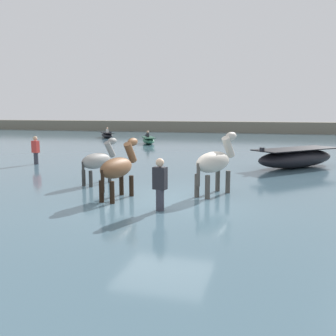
{
  "coord_description": "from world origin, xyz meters",
  "views": [
    {
      "loc": [
        2.72,
        -9.38,
        2.72
      ],
      "look_at": [
        -0.58,
        2.42,
        0.85
      ],
      "focal_mm": 39.55,
      "sensor_mm": 36.0,
      "label": 1
    }
  ],
  "objects_px": {
    "horse_lead_pinto": "(215,163)",
    "person_spectator_far": "(160,190)",
    "boat_distant_west": "(296,158)",
    "boat_mid_outer": "(107,135)",
    "horse_flank_bay": "(118,169)",
    "boat_distant_east": "(148,140)",
    "person_wading_mid": "(36,153)",
    "horse_trailing_grey": "(98,162)"
  },
  "relations": [
    {
      "from": "person_wading_mid",
      "to": "boat_distant_west",
      "type": "bearing_deg",
      "value": 10.7
    },
    {
      "from": "horse_flank_bay",
      "to": "boat_mid_outer",
      "type": "xyz_separation_m",
      "value": [
        -10.52,
        21.91,
        -0.57
      ]
    },
    {
      "from": "horse_lead_pinto",
      "to": "horse_trailing_grey",
      "type": "height_order",
      "value": "horse_lead_pinto"
    },
    {
      "from": "person_wading_mid",
      "to": "boat_distant_east",
      "type": "bearing_deg",
      "value": 82.95
    },
    {
      "from": "boat_mid_outer",
      "to": "person_spectator_far",
      "type": "relative_size",
      "value": 1.51
    },
    {
      "from": "horse_trailing_grey",
      "to": "horse_lead_pinto",
      "type": "bearing_deg",
      "value": -7.89
    },
    {
      "from": "boat_distant_west",
      "to": "horse_trailing_grey",
      "type": "bearing_deg",
      "value": -139.28
    },
    {
      "from": "person_spectator_far",
      "to": "horse_lead_pinto",
      "type": "bearing_deg",
      "value": 64.69
    },
    {
      "from": "horse_lead_pinto",
      "to": "boat_mid_outer",
      "type": "height_order",
      "value": "horse_lead_pinto"
    },
    {
      "from": "horse_trailing_grey",
      "to": "boat_distant_east",
      "type": "distance_m",
      "value": 15.55
    },
    {
      "from": "boat_distant_east",
      "to": "boat_mid_outer",
      "type": "bearing_deg",
      "value": 138.82
    },
    {
      "from": "boat_mid_outer",
      "to": "person_spectator_far",
      "type": "height_order",
      "value": "person_spectator_far"
    },
    {
      "from": "boat_distant_west",
      "to": "boat_mid_outer",
      "type": "xyz_separation_m",
      "value": [
        -15.57,
        14.53,
        -0.16
      ]
    },
    {
      "from": "boat_distant_east",
      "to": "boat_mid_outer",
      "type": "distance_m",
      "value": 7.54
    },
    {
      "from": "horse_trailing_grey",
      "to": "boat_distant_east",
      "type": "bearing_deg",
      "value": 102.53
    },
    {
      "from": "horse_flank_bay",
      "to": "person_wading_mid",
      "type": "relative_size",
      "value": 1.21
    },
    {
      "from": "horse_flank_bay",
      "to": "boat_mid_outer",
      "type": "relative_size",
      "value": 0.8
    },
    {
      "from": "boat_distant_west",
      "to": "person_wading_mid",
      "type": "xyz_separation_m",
      "value": [
        -11.34,
        -2.14,
        0.11
      ]
    },
    {
      "from": "horse_trailing_grey",
      "to": "horse_flank_bay",
      "type": "xyz_separation_m",
      "value": [
        1.48,
        -1.77,
        0.08
      ]
    },
    {
      "from": "boat_distant_west",
      "to": "boat_distant_east",
      "type": "bearing_deg",
      "value": 135.98
    },
    {
      "from": "horse_lead_pinto",
      "to": "boat_distant_west",
      "type": "bearing_deg",
      "value": 67.27
    },
    {
      "from": "horse_lead_pinto",
      "to": "horse_flank_bay",
      "type": "bearing_deg",
      "value": -153.68
    },
    {
      "from": "horse_trailing_grey",
      "to": "boat_distant_east",
      "type": "xyz_separation_m",
      "value": [
        -3.37,
        15.18,
        -0.48
      ]
    },
    {
      "from": "horse_lead_pinto",
      "to": "horse_flank_bay",
      "type": "relative_size",
      "value": 1.07
    },
    {
      "from": "horse_lead_pinto",
      "to": "boat_mid_outer",
      "type": "distance_m",
      "value": 24.44
    },
    {
      "from": "horse_trailing_grey",
      "to": "person_wading_mid",
      "type": "relative_size",
      "value": 1.13
    },
    {
      "from": "horse_lead_pinto",
      "to": "boat_distant_east",
      "type": "distance_m",
      "value": 17.35
    },
    {
      "from": "horse_lead_pinto",
      "to": "horse_trailing_grey",
      "type": "bearing_deg",
      "value": 172.11
    },
    {
      "from": "horse_lead_pinto",
      "to": "person_wading_mid",
      "type": "height_order",
      "value": "horse_lead_pinto"
    },
    {
      "from": "person_spectator_far",
      "to": "person_wading_mid",
      "type": "height_order",
      "value": "same"
    },
    {
      "from": "boat_distant_east",
      "to": "boat_mid_outer",
      "type": "relative_size",
      "value": 1.08
    },
    {
      "from": "boat_distant_west",
      "to": "person_spectator_far",
      "type": "distance_m",
      "value": 9.02
    },
    {
      "from": "horse_lead_pinto",
      "to": "boat_mid_outer",
      "type": "bearing_deg",
      "value": 122.13
    },
    {
      "from": "horse_flank_bay",
      "to": "boat_distant_west",
      "type": "xyz_separation_m",
      "value": [
        5.05,
        7.38,
        -0.41
      ]
    },
    {
      "from": "boat_distant_east",
      "to": "boat_mid_outer",
      "type": "height_order",
      "value": "boat_distant_east"
    },
    {
      "from": "horse_lead_pinto",
      "to": "person_spectator_far",
      "type": "xyz_separation_m",
      "value": [
        -1.0,
        -2.12,
        -0.39
      ]
    },
    {
      "from": "horse_lead_pinto",
      "to": "boat_distant_west",
      "type": "relative_size",
      "value": 0.53
    },
    {
      "from": "horse_flank_bay",
      "to": "boat_distant_east",
      "type": "bearing_deg",
      "value": 105.97
    },
    {
      "from": "horse_trailing_grey",
      "to": "boat_mid_outer",
      "type": "distance_m",
      "value": 22.08
    },
    {
      "from": "horse_lead_pinto",
      "to": "person_spectator_far",
      "type": "distance_m",
      "value": 2.37
    },
    {
      "from": "horse_trailing_grey",
      "to": "boat_mid_outer",
      "type": "height_order",
      "value": "horse_trailing_grey"
    },
    {
      "from": "boat_mid_outer",
      "to": "person_wading_mid",
      "type": "relative_size",
      "value": 1.51
    }
  ]
}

